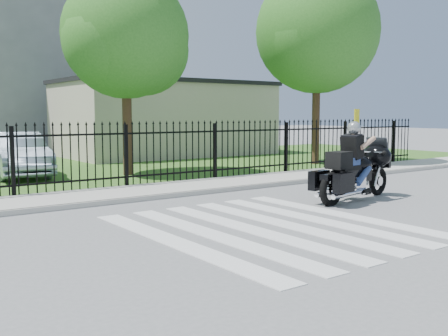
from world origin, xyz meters
TOP-DOWN VIEW (x-y plane):
  - ground at (0.00, 0.00)m, footprint 120.00×120.00m
  - crosswalk at (0.00, 0.00)m, footprint 5.00×5.50m
  - sidewalk at (0.00, 5.00)m, footprint 40.00×2.00m
  - curb at (0.00, 4.00)m, footprint 40.00×0.12m
  - grass_strip at (0.00, 12.00)m, footprint 40.00×12.00m
  - iron_fence at (0.00, 6.00)m, footprint 26.00×0.04m
  - tree_mid at (1.50, 9.00)m, footprint 4.20×4.20m
  - tree_right at (9.50, 8.00)m, footprint 5.00×5.00m
  - building_low at (7.00, 16.00)m, footprint 10.00×6.00m
  - building_low_roof at (7.00, 16.00)m, footprint 10.20×6.20m
  - motorcycle_rider at (3.64, 1.07)m, footprint 2.94×1.24m
  - parked_car at (-1.65, 10.75)m, footprint 1.92×4.56m
  - traffic_sign at (9.25, 5.69)m, footprint 0.45×0.19m

SIDE VIEW (x-z plane):
  - ground at x=0.00m, z-range 0.00..0.00m
  - crosswalk at x=0.00m, z-range 0.00..0.01m
  - grass_strip at x=0.00m, z-range 0.00..0.02m
  - sidewalk at x=0.00m, z-range 0.00..0.12m
  - curb at x=0.00m, z-range 0.00..0.12m
  - parked_car at x=-1.65m, z-range 0.02..1.48m
  - motorcycle_rider at x=3.64m, z-range -0.18..1.78m
  - iron_fence at x=0.00m, z-range 0.00..1.80m
  - traffic_sign at x=9.25m, z-range 0.58..2.72m
  - building_low at x=7.00m, z-range 0.00..3.50m
  - building_low_roof at x=7.00m, z-range 3.50..3.70m
  - tree_mid at x=1.50m, z-range 1.28..8.06m
  - tree_right at x=9.50m, z-range 1.44..9.34m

